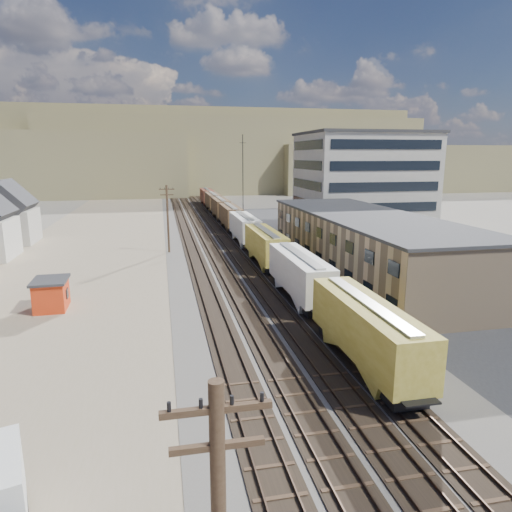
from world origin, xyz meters
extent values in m
plane|color=#6B6356|center=(0.00, 0.00, 0.00)|extent=(300.00, 300.00, 0.00)
cube|color=#4C4742|center=(0.00, 50.00, 0.03)|extent=(18.00, 200.00, 0.06)
cube|color=#87775C|center=(-20.00, 40.00, 0.01)|extent=(24.00, 180.00, 0.03)
cube|color=#232326|center=(22.00, 35.00, 0.02)|extent=(26.00, 120.00, 0.04)
cube|color=black|center=(-5.00, 50.00, 0.10)|extent=(2.60, 200.00, 0.08)
cube|color=#38281E|center=(-5.72, 50.00, 0.22)|extent=(0.08, 200.00, 0.16)
cube|color=#38281E|center=(-4.28, 50.00, 0.22)|extent=(0.08, 200.00, 0.16)
cube|color=black|center=(-2.00, 50.00, 0.10)|extent=(2.60, 200.00, 0.08)
cube|color=#38281E|center=(-2.72, 50.00, 0.22)|extent=(0.08, 200.00, 0.16)
cube|color=#38281E|center=(-1.28, 50.00, 0.22)|extent=(0.08, 200.00, 0.16)
cube|color=black|center=(1.00, 50.00, 0.10)|extent=(2.60, 200.00, 0.08)
cube|color=#38281E|center=(0.28, 50.00, 0.22)|extent=(0.08, 200.00, 0.16)
cube|color=#38281E|center=(1.72, 50.00, 0.22)|extent=(0.08, 200.00, 0.16)
cube|color=black|center=(3.80, 50.00, 0.10)|extent=(2.60, 200.00, 0.08)
cube|color=#38281E|center=(3.08, 50.00, 0.22)|extent=(0.08, 200.00, 0.16)
cube|color=#38281E|center=(4.52, 50.00, 0.22)|extent=(0.08, 200.00, 0.16)
cube|color=black|center=(3.80, -4.22, 0.75)|extent=(2.20, 2.20, 0.90)
cube|color=black|center=(3.80, 5.93, 0.75)|extent=(2.20, 2.20, 0.90)
cube|color=#A18C2A|center=(3.80, 0.86, 2.90)|extent=(3.00, 13.34, 3.40)
cube|color=#B7B7B2|center=(3.80, 0.86, 4.68)|extent=(0.90, 12.32, 0.16)
cube|color=black|center=(3.80, 10.98, 0.75)|extent=(2.20, 2.20, 0.90)
cube|color=black|center=(3.80, 21.13, 0.75)|extent=(2.20, 2.20, 0.90)
cube|color=silver|center=(3.80, 16.06, 2.90)|extent=(3.00, 13.34, 3.40)
cube|color=#B7B7B2|center=(3.80, 16.06, 4.68)|extent=(0.90, 12.33, 0.16)
cube|color=black|center=(3.80, 26.18, 0.75)|extent=(2.20, 2.20, 0.90)
cube|color=black|center=(3.80, 36.33, 0.75)|extent=(2.20, 2.20, 0.90)
cube|color=#A18C2A|center=(3.80, 31.26, 2.90)|extent=(3.00, 13.34, 3.40)
cube|color=#B7B7B2|center=(3.80, 31.26, 4.68)|extent=(0.90, 12.33, 0.16)
cube|color=black|center=(3.80, 41.38, 0.75)|extent=(2.20, 2.20, 0.90)
cube|color=black|center=(3.80, 51.53, 0.75)|extent=(2.20, 2.20, 0.90)
cube|color=silver|center=(3.80, 46.46, 2.90)|extent=(3.00, 13.34, 3.40)
cube|color=#B7B7B2|center=(3.80, 46.46, 4.68)|extent=(0.90, 12.33, 0.16)
cube|color=black|center=(3.80, 56.58, 0.75)|extent=(2.20, 2.20, 0.90)
cube|color=black|center=(3.80, 66.73, 0.75)|extent=(2.20, 2.20, 0.90)
cube|color=#412E1C|center=(3.80, 61.66, 2.90)|extent=(3.00, 13.34, 3.40)
cube|color=#B7B7B2|center=(3.80, 61.66, 4.68)|extent=(0.90, 12.33, 0.16)
cube|color=black|center=(3.80, 71.78, 0.75)|extent=(2.20, 2.20, 0.90)
cube|color=black|center=(3.80, 81.93, 0.75)|extent=(2.20, 2.20, 0.90)
cube|color=#412E1C|center=(3.80, 76.86, 2.90)|extent=(3.00, 13.34, 3.40)
cube|color=#B7B7B2|center=(3.80, 76.86, 4.68)|extent=(0.90, 12.32, 0.16)
cube|color=black|center=(3.80, 86.98, 0.75)|extent=(2.20, 2.20, 0.90)
cube|color=black|center=(3.80, 97.13, 0.75)|extent=(2.20, 2.20, 0.90)
cube|color=#412E1C|center=(3.80, 92.06, 2.90)|extent=(3.00, 13.34, 3.40)
cube|color=#B7B7B2|center=(3.80, 92.06, 4.68)|extent=(0.90, 12.32, 0.16)
cube|color=black|center=(3.80, 102.18, 0.75)|extent=(2.20, 2.20, 0.90)
cube|color=black|center=(3.80, 112.33, 0.75)|extent=(2.20, 2.20, 0.90)
cube|color=brown|center=(3.80, 107.26, 2.90)|extent=(3.00, 13.34, 3.40)
cube|color=#B7B7B2|center=(3.80, 107.26, 4.68)|extent=(0.90, 12.32, 0.16)
cube|color=tan|center=(15.00, 25.00, 3.50)|extent=(12.00, 40.00, 7.00)
cube|color=#2D2D30|center=(15.00, 25.00, 7.10)|extent=(12.40, 40.40, 0.30)
cube|color=black|center=(8.95, 25.00, 2.20)|extent=(0.12, 36.00, 1.20)
cube|color=black|center=(8.95, 25.00, 5.20)|extent=(0.12, 36.00, 1.20)
cube|color=#9E998E|center=(28.00, 55.00, 9.00)|extent=(22.00, 18.00, 18.00)
cube|color=#2D2D30|center=(28.00, 55.00, 18.20)|extent=(22.60, 18.60, 0.50)
cube|color=black|center=(16.95, 55.00, 9.00)|extent=(0.12, 16.00, 16.00)
cube|color=black|center=(28.00, 45.95, 9.00)|extent=(20.00, 0.12, 16.00)
cube|color=#382619|center=(-8.50, -18.00, 9.40)|extent=(2.20, 0.14, 0.14)
cube|color=#382619|center=(-8.50, -18.00, 8.60)|extent=(1.90, 0.14, 0.14)
cylinder|color=black|center=(-7.90, -18.00, 9.55)|extent=(0.08, 0.08, 0.22)
cylinder|color=#382619|center=(-8.50, 42.00, 5.00)|extent=(0.32, 0.32, 10.00)
cube|color=#382619|center=(-8.50, 42.00, 9.40)|extent=(2.20, 0.14, 0.14)
cube|color=#382619|center=(-8.50, 42.00, 8.60)|extent=(1.90, 0.14, 0.14)
cylinder|color=black|center=(-7.90, 42.00, 9.55)|extent=(0.08, 0.08, 0.22)
cylinder|color=black|center=(6.00, 60.00, 9.00)|extent=(0.16, 0.16, 18.00)
cube|color=black|center=(6.00, 60.00, 16.50)|extent=(1.20, 0.08, 0.08)
cube|color=#9E998E|center=(-34.00, 55.00, 2.75)|extent=(8.00, 8.00, 5.50)
cube|color=#2D2D30|center=(-34.00, 55.00, 6.40)|extent=(8.15, 8.16, 8.15)
cube|color=brown|center=(-60.00, 150.00, 11.00)|extent=(120.00, 40.00, 22.00)
cube|color=brown|center=(20.00, 160.00, 14.00)|extent=(140.00, 45.00, 28.00)
cube|color=brown|center=(90.00, 150.00, 9.00)|extent=(110.00, 38.00, 18.00)
cube|color=brown|center=(-10.00, 180.00, 16.00)|extent=(200.00, 60.00, 32.00)
cylinder|color=black|center=(-15.36, -8.55, 0.46)|extent=(0.55, 0.96, 0.91)
cube|color=red|center=(-19.86, 18.09, 1.36)|extent=(2.85, 3.73, 2.73)
cube|color=#2D2D30|center=(-19.86, 18.09, 2.82)|extent=(3.23, 4.11, 0.23)
cube|color=black|center=(-18.45, 18.13, 1.46)|extent=(0.12, 0.91, 0.91)
imported|color=navy|center=(20.83, 39.38, 0.76)|extent=(4.30, 6.00, 1.52)
imported|color=silver|center=(31.04, 50.39, 0.76)|extent=(3.44, 4.80, 1.52)
camera|label=1|loc=(-9.38, -25.96, 14.20)|focal=32.00mm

